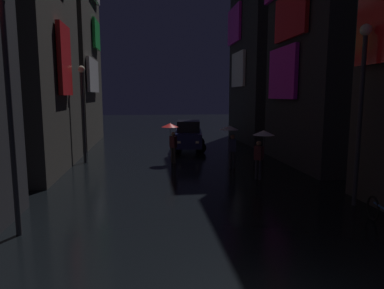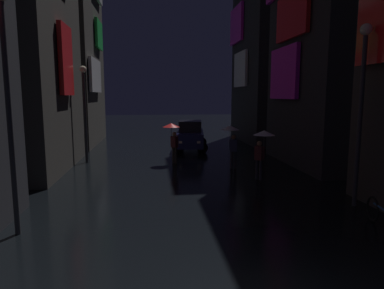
{
  "view_description": "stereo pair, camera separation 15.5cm",
  "coord_description": "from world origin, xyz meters",
  "px_view_note": "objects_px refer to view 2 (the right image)",
  "views": [
    {
      "loc": [
        -1.67,
        -4.19,
        3.55
      ],
      "look_at": [
        0.0,
        8.59,
        1.71
      ],
      "focal_mm": 32.0,
      "sensor_mm": 36.0,
      "label": 1
    },
    {
      "loc": [
        -1.51,
        -4.21,
        3.55
      ],
      "look_at": [
        0.0,
        8.59,
        1.71
      ],
      "focal_mm": 32.0,
      "sensor_mm": 36.0,
      "label": 2
    }
  ],
  "objects_px": {
    "streetlamp_left_far": "(84,102)",
    "pedestrian_midstreet_centre_clear": "(231,135)",
    "bicycle_parked_at_storefront": "(382,215)",
    "streetlamp_left_near": "(7,87)",
    "pedestrian_near_crossing_clear": "(263,141)",
    "car_distant": "(190,136)",
    "streetlamp_right_near": "(362,95)",
    "pedestrian_foreground_right_red": "(172,132)"
  },
  "relations": [
    {
      "from": "car_distant",
      "to": "pedestrian_near_crossing_clear",
      "type": "bearing_deg",
      "value": -76.42
    },
    {
      "from": "pedestrian_near_crossing_clear",
      "to": "streetlamp_right_near",
      "type": "height_order",
      "value": "streetlamp_right_near"
    },
    {
      "from": "pedestrian_foreground_right_red",
      "to": "pedestrian_midstreet_centre_clear",
      "type": "xyz_separation_m",
      "value": [
        2.76,
        -1.72,
        0.0
      ]
    },
    {
      "from": "streetlamp_right_near",
      "to": "pedestrian_near_crossing_clear",
      "type": "bearing_deg",
      "value": 117.59
    },
    {
      "from": "streetlamp_left_near",
      "to": "streetlamp_right_near",
      "type": "bearing_deg",
      "value": 6.53
    },
    {
      "from": "pedestrian_near_crossing_clear",
      "to": "pedestrian_foreground_right_red",
      "type": "relative_size",
      "value": 1.0
    },
    {
      "from": "bicycle_parked_at_storefront",
      "to": "pedestrian_foreground_right_red",
      "type": "bearing_deg",
      "value": 117.48
    },
    {
      "from": "pedestrian_foreground_right_red",
      "to": "car_distant",
      "type": "relative_size",
      "value": 0.49
    },
    {
      "from": "streetlamp_left_far",
      "to": "streetlamp_left_near",
      "type": "bearing_deg",
      "value": -90.0
    },
    {
      "from": "streetlamp_left_far",
      "to": "streetlamp_right_near",
      "type": "height_order",
      "value": "streetlamp_right_near"
    },
    {
      "from": "pedestrian_near_crossing_clear",
      "to": "bicycle_parked_at_storefront",
      "type": "distance_m",
      "value": 5.92
    },
    {
      "from": "car_distant",
      "to": "streetlamp_left_near",
      "type": "relative_size",
      "value": 0.71
    },
    {
      "from": "pedestrian_foreground_right_red",
      "to": "bicycle_parked_at_storefront",
      "type": "height_order",
      "value": "pedestrian_foreground_right_red"
    },
    {
      "from": "pedestrian_near_crossing_clear",
      "to": "bicycle_parked_at_storefront",
      "type": "relative_size",
      "value": 1.18
    },
    {
      "from": "bicycle_parked_at_storefront",
      "to": "streetlamp_left_near",
      "type": "relative_size",
      "value": 0.29
    },
    {
      "from": "pedestrian_foreground_right_red",
      "to": "streetlamp_right_near",
      "type": "bearing_deg",
      "value": -55.03
    },
    {
      "from": "streetlamp_left_far",
      "to": "streetlamp_left_near",
      "type": "distance_m",
      "value": 9.68
    },
    {
      "from": "bicycle_parked_at_storefront",
      "to": "car_distant",
      "type": "height_order",
      "value": "car_distant"
    },
    {
      "from": "pedestrian_midstreet_centre_clear",
      "to": "bicycle_parked_at_storefront",
      "type": "height_order",
      "value": "pedestrian_midstreet_centre_clear"
    },
    {
      "from": "bicycle_parked_at_storefront",
      "to": "streetlamp_left_far",
      "type": "distance_m",
      "value": 14.45
    },
    {
      "from": "pedestrian_foreground_right_red",
      "to": "streetlamp_right_near",
      "type": "xyz_separation_m",
      "value": [
        5.45,
        -7.79,
        1.89
      ]
    },
    {
      "from": "pedestrian_near_crossing_clear",
      "to": "streetlamp_left_far",
      "type": "xyz_separation_m",
      "value": [
        -8.08,
        4.84,
        1.54
      ]
    },
    {
      "from": "pedestrian_foreground_right_red",
      "to": "bicycle_parked_at_storefront",
      "type": "relative_size",
      "value": 1.18
    },
    {
      "from": "bicycle_parked_at_storefront",
      "to": "streetlamp_left_near",
      "type": "xyz_separation_m",
      "value": [
        -9.6,
        0.77,
        3.38
      ]
    },
    {
      "from": "streetlamp_left_far",
      "to": "streetlamp_left_near",
      "type": "xyz_separation_m",
      "value": [
        0.0,
        -9.66,
        0.56
      ]
    },
    {
      "from": "bicycle_parked_at_storefront",
      "to": "car_distant",
      "type": "distance_m",
      "value": 14.63
    },
    {
      "from": "pedestrian_near_crossing_clear",
      "to": "car_distant",
      "type": "distance_m",
      "value": 8.87
    },
    {
      "from": "streetlamp_right_near",
      "to": "streetlamp_left_near",
      "type": "height_order",
      "value": "streetlamp_left_near"
    },
    {
      "from": "pedestrian_midstreet_centre_clear",
      "to": "streetlamp_left_near",
      "type": "distance_m",
      "value": 10.48
    },
    {
      "from": "pedestrian_midstreet_centre_clear",
      "to": "streetlamp_left_far",
      "type": "xyz_separation_m",
      "value": [
        -7.31,
        2.44,
        1.54
      ]
    },
    {
      "from": "pedestrian_foreground_right_red",
      "to": "car_distant",
      "type": "height_order",
      "value": "pedestrian_foreground_right_red"
    },
    {
      "from": "streetlamp_right_near",
      "to": "streetlamp_left_near",
      "type": "relative_size",
      "value": 0.94
    },
    {
      "from": "pedestrian_midstreet_centre_clear",
      "to": "bicycle_parked_at_storefront",
      "type": "bearing_deg",
      "value": -74.0
    },
    {
      "from": "streetlamp_left_far",
      "to": "pedestrian_midstreet_centre_clear",
      "type": "bearing_deg",
      "value": -18.48
    },
    {
      "from": "pedestrian_foreground_right_red",
      "to": "streetlamp_left_far",
      "type": "relative_size",
      "value": 0.42
    },
    {
      "from": "streetlamp_right_near",
      "to": "pedestrian_midstreet_centre_clear",
      "type": "bearing_deg",
      "value": 113.9
    },
    {
      "from": "pedestrian_foreground_right_red",
      "to": "streetlamp_right_near",
      "type": "relative_size",
      "value": 0.37
    },
    {
      "from": "car_distant",
      "to": "streetlamp_right_near",
      "type": "distance_m",
      "value": 13.17
    },
    {
      "from": "car_distant",
      "to": "streetlamp_right_near",
      "type": "height_order",
      "value": "streetlamp_right_near"
    },
    {
      "from": "bicycle_parked_at_storefront",
      "to": "car_distant",
      "type": "relative_size",
      "value": 0.42
    },
    {
      "from": "car_distant",
      "to": "streetlamp_left_far",
      "type": "height_order",
      "value": "streetlamp_left_far"
    },
    {
      "from": "bicycle_parked_at_storefront",
      "to": "streetlamp_left_near",
      "type": "bearing_deg",
      "value": 175.44
    }
  ]
}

